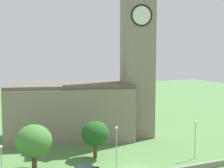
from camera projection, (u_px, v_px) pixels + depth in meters
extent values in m
plane|color=#517F42|center=(100.00, 144.00, 67.81)|extent=(200.00, 200.00, 0.00)
cube|color=gray|center=(70.00, 113.00, 71.58)|extent=(27.72, 17.55, 10.88)
cube|color=#5C5547|center=(69.00, 85.00, 70.94)|extent=(27.49, 16.66, 0.70)
cube|color=gray|center=(137.00, 62.00, 72.81)|extent=(7.68, 7.68, 31.72)
cylinder|color=white|center=(142.00, 15.00, 68.61)|extent=(3.93, 1.13, 4.03)
torus|color=black|center=(142.00, 15.00, 68.61)|extent=(4.35, 1.45, 4.40)
cylinder|color=white|center=(153.00, 17.00, 72.29)|extent=(1.13, 3.93, 4.03)
torus|color=black|center=(153.00, 17.00, 72.29)|extent=(1.45, 4.35, 4.40)
cylinder|color=#9EA0A5|center=(2.00, 168.00, 46.53)|extent=(0.14, 0.14, 5.59)
sphere|color=#F4EFCC|center=(1.00, 147.00, 46.19)|extent=(0.44, 0.44, 0.44)
cylinder|color=#9EA0A5|center=(116.00, 150.00, 53.26)|extent=(0.14, 0.14, 6.52)
sphere|color=#F4EFCC|center=(116.00, 128.00, 52.87)|extent=(0.44, 0.44, 0.44)
cylinder|color=#9EA0A5|center=(195.00, 141.00, 58.70)|extent=(0.14, 0.14, 6.22)
sphere|color=#F4EFCC|center=(196.00, 122.00, 58.33)|extent=(0.44, 0.44, 0.44)
cylinder|color=brown|center=(34.00, 162.00, 53.59)|extent=(0.79, 0.79, 2.55)
ellipsoid|color=#427A33|center=(34.00, 141.00, 53.21)|extent=(5.64, 5.64, 5.08)
cylinder|color=brown|center=(95.00, 151.00, 59.34)|extent=(0.67, 0.67, 2.55)
ellipsoid|color=#1E511E|center=(95.00, 133.00, 59.00)|extent=(4.75, 4.75, 4.28)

